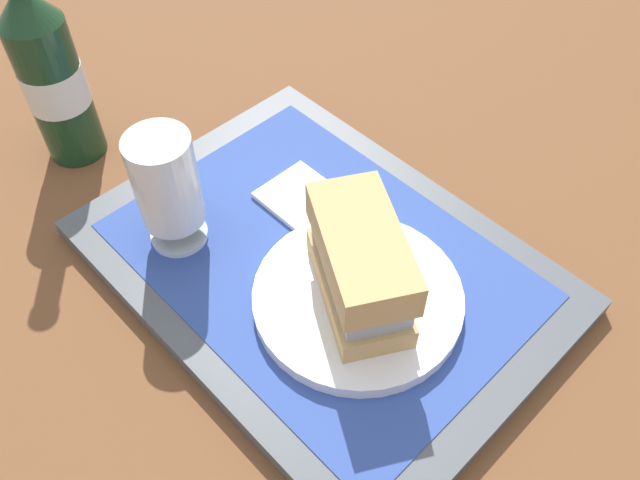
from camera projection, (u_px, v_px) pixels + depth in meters
ground_plane at (320, 272)px, 0.64m from camera, size 3.00×3.00×0.00m
tray at (320, 266)px, 0.63m from camera, size 0.44×0.32×0.02m
placemat at (320, 259)px, 0.62m from camera, size 0.38×0.27×0.00m
plate at (358, 298)px, 0.59m from camera, size 0.19×0.19×0.01m
sandwich at (359, 261)px, 0.55m from camera, size 0.14×0.12×0.08m
beer_glass at (167, 187)px, 0.59m from camera, size 0.06×0.06×0.12m
napkin_folded at (306, 201)px, 0.67m from camera, size 0.09×0.07×0.01m
beer_bottle at (51, 74)px, 0.67m from camera, size 0.07×0.07×0.27m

